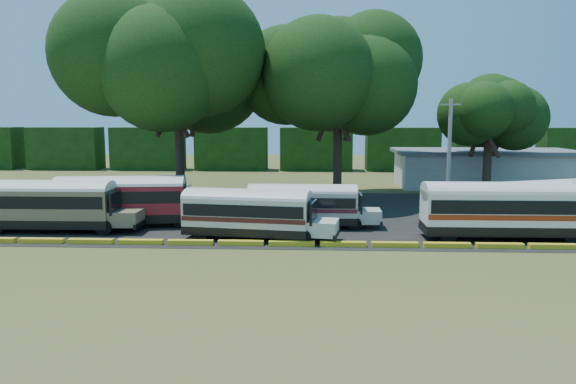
{
  "coord_description": "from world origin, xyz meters",
  "views": [
    {
      "loc": [
        -0.17,
        -31.14,
        7.55
      ],
      "look_at": [
        -1.96,
        6.0,
        2.53
      ],
      "focal_mm": 35.0,
      "sensor_mm": 36.0,
      "label": 1
    }
  ],
  "objects_px": {
    "bus_beige": "(52,202)",
    "bus_red": "(125,197)",
    "bus_cream_west": "(251,211)",
    "tree_west": "(177,54)",
    "bus_white_red": "(500,207)"
  },
  "relations": [
    {
      "from": "bus_cream_west",
      "to": "bus_white_red",
      "type": "height_order",
      "value": "bus_white_red"
    },
    {
      "from": "bus_beige",
      "to": "bus_red",
      "type": "relative_size",
      "value": 0.96
    },
    {
      "from": "bus_beige",
      "to": "tree_west",
      "type": "height_order",
      "value": "tree_west"
    },
    {
      "from": "bus_white_red",
      "to": "tree_west",
      "type": "xyz_separation_m",
      "value": [
        -23.21,
        13.89,
        10.77
      ]
    },
    {
      "from": "bus_beige",
      "to": "bus_red",
      "type": "xyz_separation_m",
      "value": [
        4.16,
        2.08,
        0.04
      ]
    },
    {
      "from": "bus_cream_west",
      "to": "tree_west",
      "type": "relative_size",
      "value": 0.54
    },
    {
      "from": "bus_beige",
      "to": "bus_red",
      "type": "bearing_deg",
      "value": 26.02
    },
    {
      "from": "bus_white_red",
      "to": "bus_red",
      "type": "bearing_deg",
      "value": 172.96
    },
    {
      "from": "bus_red",
      "to": "bus_white_red",
      "type": "distance_m",
      "value": 24.63
    },
    {
      "from": "bus_cream_west",
      "to": "tree_west",
      "type": "distance_m",
      "value": 19.92
    },
    {
      "from": "bus_beige",
      "to": "bus_cream_west",
      "type": "bearing_deg",
      "value": -7.72
    },
    {
      "from": "bus_cream_west",
      "to": "tree_west",
      "type": "bearing_deg",
      "value": 126.82
    },
    {
      "from": "bus_beige",
      "to": "bus_white_red",
      "type": "relative_size",
      "value": 0.96
    },
    {
      "from": "bus_red",
      "to": "bus_cream_west",
      "type": "xyz_separation_m",
      "value": [
        9.11,
        -3.75,
        -0.23
      ]
    },
    {
      "from": "bus_cream_west",
      "to": "bus_beige",
      "type": "bearing_deg",
      "value": -178.68
    }
  ]
}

